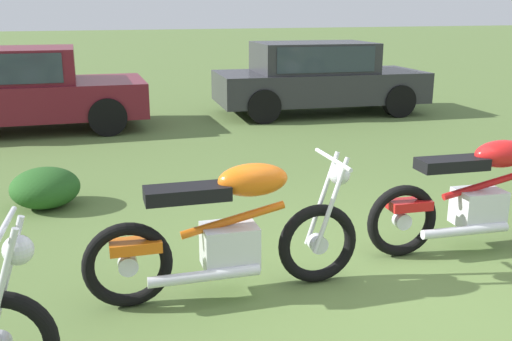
{
  "coord_description": "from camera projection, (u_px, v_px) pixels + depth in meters",
  "views": [
    {
      "loc": [
        -2.4,
        -3.44,
        2.05
      ],
      "look_at": [
        -0.44,
        1.65,
        0.55
      ],
      "focal_mm": 40.84,
      "sensor_mm": 36.0,
      "label": 1
    }
  ],
  "objects": [
    {
      "name": "motorcycle_red",
      "position": [
        480.0,
        195.0,
        5.08
      ],
      "size": [
        2.05,
        0.64,
        1.02
      ],
      "rotation": [
        0.0,
        0.0,
        -0.13
      ],
      "color": "black",
      "rests_on": "ground"
    },
    {
      "name": "shrub_low",
      "position": [
        45.0,
        188.0,
        6.23
      ],
      "size": [
        0.73,
        0.73,
        0.43
      ],
      "color": "#23531E",
      "rests_on": "ground"
    },
    {
      "name": "car_charcoal",
      "position": [
        317.0,
        74.0,
        11.74
      ],
      "size": [
        4.34,
        2.24,
        1.43
      ],
      "rotation": [
        0.0,
        0.0,
        -0.13
      ],
      "color": "#2D2D33",
      "rests_on": "ground"
    },
    {
      "name": "ground_plane",
      "position": [
        386.0,
        287.0,
        4.47
      ],
      "size": [
        120.0,
        120.0,
        0.0
      ],
      "primitive_type": "plane",
      "color": "#567038"
    },
    {
      "name": "car_burgundy",
      "position": [
        6.0,
        85.0,
        9.97
      ],
      "size": [
        4.64,
        2.23,
        1.43
      ],
      "rotation": [
        0.0,
        0.0,
        -0.08
      ],
      "color": "maroon",
      "rests_on": "ground"
    },
    {
      "name": "motorcycle_orange",
      "position": [
        230.0,
        231.0,
        4.24
      ],
      "size": [
        2.07,
        0.64,
        1.02
      ],
      "rotation": [
        0.0,
        0.0,
        -0.09
      ],
      "color": "black",
      "rests_on": "ground"
    }
  ]
}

